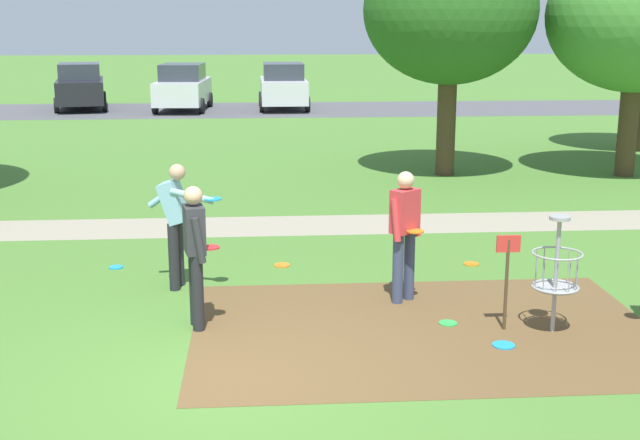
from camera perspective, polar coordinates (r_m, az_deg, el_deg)
The scene contains 18 objects.
ground_plane at distance 8.76m, azimuth -6.12°, elevation -10.69°, with size 160.00×160.00×0.00m, color #47752D.
dirt_tee_pad at distance 10.07m, azimuth 7.06°, elevation -7.41°, with size 5.45×3.72×0.01m, color brown.
disc_golf_basket at distance 10.09m, azimuth 15.38°, elevation -3.26°, with size 0.98×0.58×1.39m.
player_throwing at distance 11.43m, azimuth -9.74°, elevation 0.18°, with size 1.03×0.68×1.71m.
player_waiting_left at distance 9.90m, azimuth -8.45°, elevation -1.94°, with size 0.43×0.49×1.71m.
player_waiting_right at distance 10.77m, azimuth 5.76°, elevation -0.60°, with size 0.47×0.45×1.71m.
frisbee_near_basket at distance 12.78m, azimuth 10.21°, elevation -2.95°, with size 0.23×0.23×0.02m, color orange.
frisbee_by_tee at distance 12.77m, azimuth -13.66°, elevation -3.13°, with size 0.20×0.20×0.02m, color #1E93DB.
frisbee_mid_grass at distance 10.30m, azimuth 8.67°, elevation -6.94°, with size 0.22×0.22×0.02m, color green.
frisbee_far_right at distance 12.53m, azimuth -2.59°, elevation -3.07°, with size 0.24×0.24×0.02m, color orange.
frisbee_scattered_a at distance 9.75m, azimuth 12.34°, elevation -8.30°, with size 0.25×0.25×0.02m, color #1E93DB.
tree_near_left at distance 19.78m, azimuth 8.81°, elevation 13.83°, with size 3.94×3.94×5.44m.
tree_mid_left at distance 20.68m, azimuth 20.70°, elevation 12.79°, with size 4.04×4.04×5.37m.
parking_lot_strip at distance 34.36m, azimuth -4.78°, elevation 7.46°, with size 36.00×6.00×0.01m, color #4C4C51.
parked_car_leftmost at distance 35.74m, azimuth -15.93°, elevation 8.71°, with size 2.51×4.45×1.84m.
parked_car_center_left at distance 34.41m, azimuth -9.27°, elevation 8.88°, with size 2.19×4.31×1.84m.
parked_car_center_right at distance 34.56m, azimuth -2.50°, elevation 9.06°, with size 2.01×4.21×1.84m.
gravel_path at distance 14.93m, azimuth -5.36°, elevation -0.43°, with size 40.00×1.47×0.00m, color gray.
Camera 1 is at (0.33, -7.99, 3.57)m, focal length 47.22 mm.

